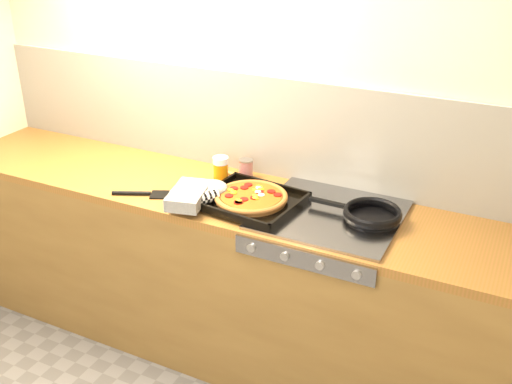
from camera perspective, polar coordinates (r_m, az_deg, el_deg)
The scene contains 9 objects.
room_shell at distance 2.93m, azimuth 0.92°, elevation 6.27°, with size 3.20×3.20×3.20m.
counter_run at distance 3.01m, azimuth -1.55°, elevation -8.07°, with size 3.20×0.62×0.90m.
stovetop at distance 2.63m, azimuth 7.07°, elevation -2.19°, with size 0.60×0.56×0.02m, color gray.
pizza_on_tray at distance 2.68m, azimuth -2.06°, elevation -0.45°, with size 0.58×0.47×0.07m.
frying_pan at distance 2.59m, azimuth 10.90°, elevation -2.10°, with size 0.42×0.26×0.04m.
tomato_can at distance 2.94m, azimuth -0.98°, elevation 2.19°, with size 0.07×0.07×0.10m.
juice_glass at distance 2.91m, azimuth -3.38°, elevation 2.20°, with size 0.08×0.08×0.13m.
wooden_spoon at distance 2.91m, azimuth 0.10°, elevation 1.09°, with size 0.30×0.07×0.02m.
black_spatula at distance 2.84m, azimuth -10.64°, elevation -0.17°, with size 0.28×0.16×0.02m.
Camera 1 is at (1.18, -1.11, 2.13)m, focal length 42.00 mm.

